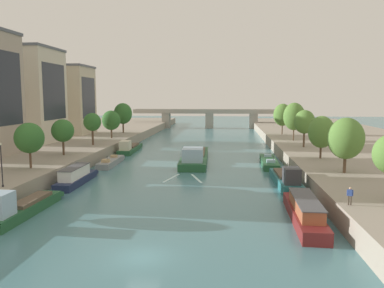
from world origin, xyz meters
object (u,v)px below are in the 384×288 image
at_px(tree_left_second, 111,120).
at_px(tree_left_far, 123,114).
at_px(moored_boat_right_lone, 269,162).
at_px(tree_left_by_lamp, 29,138).
at_px(bridge_far, 209,116).
at_px(tree_left_distant, 63,131).
at_px(moored_boat_left_second, 130,148).
at_px(tree_right_distant, 294,116).
at_px(moored_boat_right_near, 304,211).
at_px(person_on_quay, 350,195).
at_px(moored_boat_left_far, 23,207).
at_px(moored_boat_left_lone, 76,176).
at_px(moored_boat_left_gap_after, 111,162).
at_px(tree_left_midway, 92,122).
at_px(tree_right_by_lamp, 346,138).
at_px(tree_right_far, 305,122).
at_px(barge_midriver, 195,157).
at_px(tree_right_midway, 283,115).
at_px(tree_right_end_of_row, 321,132).
at_px(lamppost_left_bank, 1,163).
at_px(moored_boat_right_end, 286,179).

xyz_separation_m(tree_left_second, tree_left_far, (-0.85, 13.25, 0.94)).
bearing_deg(moored_boat_right_lone, tree_left_by_lamp, -152.28).
xyz_separation_m(tree_left_far, bridge_far, (20.89, 42.32, -2.85)).
bearing_deg(tree_left_distant, tree_left_by_lamp, -87.90).
xyz_separation_m(moored_boat_left_second, tree_right_distant, (34.88, 4.90, 6.57)).
height_order(moored_boat_right_near, tree_right_distant, tree_right_distant).
height_order(moored_boat_right_near, person_on_quay, person_on_quay).
relative_size(moored_boat_left_far, moored_boat_left_lone, 1.09).
bearing_deg(moored_boat_left_gap_after, tree_left_by_lamp, -112.05).
bearing_deg(tree_left_midway, moored_boat_left_far, -80.72).
distance_m(tree_left_midway, tree_right_distant, 42.12).
bearing_deg(tree_right_by_lamp, moored_boat_left_gap_after, 156.63).
bearing_deg(tree_right_far, tree_left_far, 148.82).
xyz_separation_m(tree_left_distant, person_on_quay, (37.28, -25.72, -3.05)).
xyz_separation_m(barge_midriver, moored_boat_right_lone, (12.98, -1.82, -0.44)).
height_order(moored_boat_left_gap_after, tree_right_midway, tree_right_midway).
bearing_deg(moored_boat_left_lone, moored_boat_right_near, -25.65).
relative_size(tree_left_far, tree_right_midway, 1.01).
bearing_deg(tree_right_end_of_row, tree_right_far, 89.58).
distance_m(tree_left_by_lamp, tree_right_midway, 63.42).
distance_m(tree_left_second, tree_right_distant, 40.71).
xyz_separation_m(tree_left_distant, tree_right_end_of_row, (40.93, 0.23, 0.11)).
bearing_deg(lamppost_left_bank, moored_boat_right_end, 21.36).
bearing_deg(tree_left_by_lamp, barge_midriver, 43.51).
bearing_deg(tree_right_by_lamp, lamppost_left_bank, -164.25).
height_order(tree_left_far, tree_right_end_of_row, tree_left_far).
height_order(tree_left_second, bridge_far, tree_left_second).
height_order(barge_midriver, tree_right_end_of_row, tree_right_end_of_row).
xyz_separation_m(moored_boat_left_gap_after, tree_left_distant, (-6.64, -3.94, 5.66)).
bearing_deg(moored_boat_right_near, moored_boat_left_far, -178.26).
distance_m(tree_right_far, tree_right_midway, 24.15).
xyz_separation_m(barge_midriver, person_on_quay, (16.48, -33.66, 2.15)).
bearing_deg(moored_boat_left_far, moored_boat_left_second, 90.59).
relative_size(moored_boat_left_second, tree_left_distant, 2.45).
bearing_deg(moored_boat_right_near, moored_boat_right_end, 88.03).
bearing_deg(moored_boat_left_far, tree_right_midway, 61.49).
relative_size(tree_left_distant, lamppost_left_bank, 1.24).
relative_size(moored_boat_left_lone, tree_left_far, 1.47).
height_order(tree_right_distant, tree_right_midway, tree_right_distant).
relative_size(moored_boat_left_far, tree_left_far, 1.60).
distance_m(moored_boat_left_second, moored_boat_right_near, 51.32).
height_order(tree_right_distant, bridge_far, tree_right_distant).
relative_size(moored_boat_left_second, tree_right_end_of_row, 2.18).
bearing_deg(tree_right_far, moored_boat_right_near, -100.93).
height_order(tree_right_midway, lamppost_left_bank, tree_right_midway).
bearing_deg(tree_right_midway, tree_left_distant, -136.95).
xyz_separation_m(tree_right_far, tree_right_distant, (-0.11, 10.57, 0.46)).
distance_m(tree_left_by_lamp, lamppost_left_bank, 10.77).
height_order(moored_boat_left_far, tree_left_distant, tree_left_distant).
distance_m(moored_boat_right_end, person_on_quay, 16.64).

